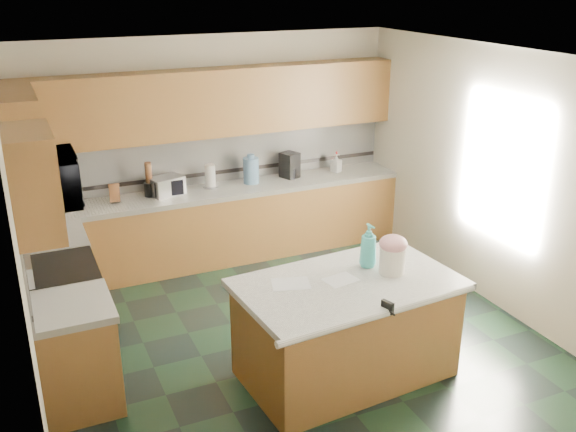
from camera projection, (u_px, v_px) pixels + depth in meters
floor at (289, 335)px, 6.35m from camera, size 4.60×4.60×0.00m
ceiling at (289, 57)px, 5.38m from camera, size 4.60×4.60×0.00m
wall_back at (211, 148)px, 7.84m from camera, size 4.60×0.04×2.70m
wall_front at (445, 328)px, 3.89m from camera, size 4.60×0.04×2.70m
wall_left at (17, 249)px, 4.98m from camera, size 0.04×4.60×2.70m
wall_right at (489, 176)px, 6.75m from camera, size 0.04×4.60×2.70m
back_base_cab at (222, 226)px, 7.90m from camera, size 4.60×0.60×0.86m
back_countertop at (221, 191)px, 7.73m from camera, size 4.60×0.64×0.06m
back_upper_cab at (214, 102)px, 7.47m from camera, size 4.60×0.33×0.78m
back_backsplash at (212, 157)px, 7.86m from camera, size 4.60×0.02×0.63m
back_accent_band at (213, 173)px, 7.92m from camera, size 4.60×0.01×0.05m
left_base_cab_rear at (58, 280)px, 6.53m from camera, size 0.60×0.82×0.86m
left_counter_rear at (52, 238)px, 6.37m from camera, size 0.64×0.82×0.06m
left_base_cab_front at (77, 357)px, 5.23m from camera, size 0.60×0.72×0.86m
left_counter_front at (70, 307)px, 5.06m from camera, size 0.64×0.72×0.06m
left_backsplash at (20, 237)px, 5.50m from camera, size 0.02×2.30×0.63m
left_accent_band at (24, 258)px, 5.58m from camera, size 0.01×2.30×0.05m
left_upper_cab_rear at (21, 133)px, 6.06m from camera, size 0.33×1.09×0.78m
left_upper_cab_front at (33, 183)px, 4.64m from camera, size 0.33×0.72×0.78m
range_body at (67, 314)px, 5.86m from camera, size 0.60×0.76×0.88m
range_oven_door at (100, 312)px, 5.98m from camera, size 0.02×0.68×0.55m
range_cooktop at (60, 269)px, 5.69m from camera, size 0.62×0.78×0.04m
range_handle at (99, 275)px, 5.86m from camera, size 0.02×0.66×0.02m
range_backguard at (27, 262)px, 5.55m from camera, size 0.06×0.76×0.18m
microwave at (48, 180)px, 5.39m from camera, size 0.50×0.73×0.41m
island_base at (346, 331)px, 5.60m from camera, size 1.83×1.13×0.86m
island_top at (348, 284)px, 5.43m from camera, size 1.94×1.24×0.06m
island_bullnose at (383, 314)px, 4.96m from camera, size 1.86×0.20×0.06m
treat_jar at (392, 260)px, 5.54m from camera, size 0.25×0.25×0.23m
treat_jar_lid at (393, 244)px, 5.48m from camera, size 0.24×0.24×0.15m
treat_jar_knob at (394, 238)px, 5.46m from camera, size 0.08×0.03×0.03m
treat_jar_knob_end_l at (390, 239)px, 5.45m from camera, size 0.04×0.04×0.04m
treat_jar_knob_end_r at (398, 237)px, 5.48m from camera, size 0.04×0.04×0.04m
soap_bottle_island at (368, 246)px, 5.63m from camera, size 0.16×0.16×0.40m
paper_sheet_a at (341, 280)px, 5.44m from camera, size 0.31×0.25×0.00m
paper_sheet_b at (291, 284)px, 5.37m from camera, size 0.37×0.32×0.00m
clamp_body at (387, 307)px, 4.99m from camera, size 0.07×0.11×0.10m
clamp_handle at (392, 313)px, 4.94m from camera, size 0.02×0.08×0.02m
knife_block at (114, 193)px, 7.25m from camera, size 0.14×0.17×0.23m
utensil_crock at (150, 189)px, 7.44m from camera, size 0.13×0.13×0.16m
utensil_bundle at (148, 173)px, 7.37m from camera, size 0.08×0.08×0.24m
toaster_oven at (167, 186)px, 7.48m from camera, size 0.43×0.36×0.22m
toaster_oven_door at (169, 189)px, 7.38m from camera, size 0.33×0.01×0.18m
paper_towel at (210, 176)px, 7.72m from camera, size 0.13×0.13×0.28m
paper_towel_base at (211, 187)px, 7.77m from camera, size 0.19×0.19×0.01m
water_jug at (251, 171)px, 7.88m from camera, size 0.19×0.19×0.32m
water_jug_neck at (251, 156)px, 7.81m from camera, size 0.09×0.09×0.05m
coffee_maker at (290, 165)px, 8.10m from camera, size 0.25×0.26×0.32m
coffee_carafe at (291, 173)px, 8.09m from camera, size 0.13×0.13×0.13m
soap_bottle_back at (336, 163)px, 8.33m from camera, size 0.14×0.15×0.24m
soap_back_cap at (337, 153)px, 8.28m from camera, size 0.02×0.02×0.03m
window_light_proxy at (502, 168)px, 6.51m from camera, size 0.02×1.40×1.10m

